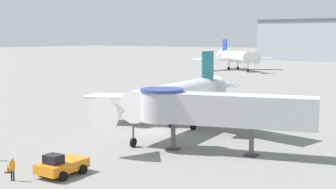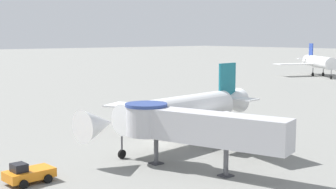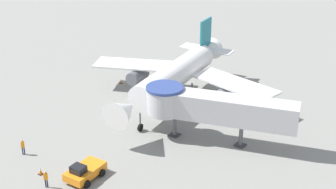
% 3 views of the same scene
% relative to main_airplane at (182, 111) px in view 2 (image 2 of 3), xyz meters
% --- Properties ---
extents(ground_plane, '(800.00, 800.00, 0.00)m').
position_rel_main_airplane_xyz_m(ground_plane, '(-1.79, -1.69, -3.78)').
color(ground_plane, gray).
extents(main_airplane, '(25.95, 25.34, 8.88)m').
position_rel_main_airplane_xyz_m(main_airplane, '(0.00, 0.00, 0.00)').
color(main_airplane, white).
rests_on(main_airplane, ground_plane).
extents(jet_bridge, '(16.05, 7.48, 5.80)m').
position_rel_main_airplane_xyz_m(jet_bridge, '(8.40, -6.45, 0.35)').
color(jet_bridge, '#B7B7BC').
rests_on(jet_bridge, ground_plane).
extents(pushback_tug_orange, '(2.73, 4.06, 1.81)m').
position_rel_main_airplane_xyz_m(pushback_tug_orange, '(2.56, -19.46, -2.98)').
color(pushback_tug_orange, orange).
rests_on(pushback_tug_orange, ground_plane).
extents(traffic_cone_port_wing, '(0.42, 0.42, 0.69)m').
position_rel_main_airplane_xyz_m(traffic_cone_port_wing, '(-9.85, 0.50, -3.45)').
color(traffic_cone_port_wing, black).
rests_on(traffic_cone_port_wing, ground_plane).
extents(background_jet_blue_tail, '(23.52, 23.39, 9.95)m').
position_rel_main_airplane_xyz_m(background_jet_blue_tail, '(-40.21, 92.34, 0.61)').
color(background_jet_blue_tail, white).
rests_on(background_jet_blue_tail, ground_plane).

